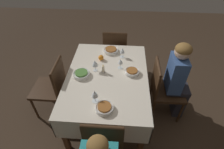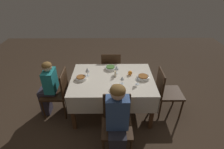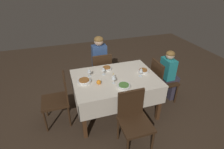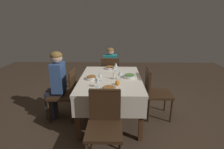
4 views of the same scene
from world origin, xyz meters
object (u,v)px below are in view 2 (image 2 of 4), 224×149
(chair_north, at_px, (111,68))
(person_adult_denim, at_px, (117,120))
(bowl_north, at_px, (110,68))
(wine_glass_north, at_px, (117,68))
(chair_south, at_px, (117,121))
(person_child_teal, at_px, (48,87))
(bowl_west, at_px, (81,78))
(wine_glass_west, at_px, (87,70))
(dining_table, at_px, (112,83))
(wine_glass_south, at_px, (122,78))
(wine_glass_east, at_px, (138,79))
(chair_west, at_px, (58,91))
(bowl_south, at_px, (116,88))
(bowl_east, at_px, (143,77))
(candle_centerpiece, at_px, (115,74))
(orange_fruit, at_px, (130,73))
(chair_east, at_px, (166,90))

(chair_north, relative_size, person_adult_denim, 0.74)
(bowl_north, relative_size, wine_glass_north, 1.33)
(chair_south, bearing_deg, person_child_teal, 148.40)
(bowl_west, xyz_separation_m, wine_glass_west, (0.11, 0.11, 0.09))
(dining_table, xyz_separation_m, person_child_teal, (-1.13, -0.04, -0.05))
(person_adult_denim, distance_m, bowl_north, 1.25)
(chair_south, distance_m, bowl_north, 1.13)
(person_child_teal, bearing_deg, wine_glass_north, 99.31)
(person_adult_denim, bearing_deg, wine_glass_west, 115.96)
(wine_glass_south, distance_m, wine_glass_east, 0.25)
(chair_west, height_order, wine_glass_south, chair_west)
(chair_west, bearing_deg, bowl_west, 91.71)
(dining_table, distance_m, bowl_south, 0.35)
(person_adult_denim, relative_size, person_child_teal, 1.12)
(bowl_east, relative_size, wine_glass_east, 1.50)
(dining_table, xyz_separation_m, wine_glass_west, (-0.44, 0.09, 0.21))
(candle_centerpiece, distance_m, orange_fruit, 0.27)
(chair_east, relative_size, candle_centerpiece, 7.11)
(dining_table, distance_m, candle_centerpiece, 0.16)
(chair_north, bearing_deg, wine_glass_south, 100.97)
(chair_south, height_order, wine_glass_east, chair_south)
(bowl_west, distance_m, wine_glass_east, 0.97)
(chair_east, bearing_deg, candle_centerpiece, 83.61)
(chair_south, relative_size, bowl_east, 3.97)
(person_adult_denim, height_order, wine_glass_west, person_adult_denim)
(wine_glass_east, bearing_deg, candle_centerpiece, 146.81)
(wine_glass_west, height_order, bowl_east, wine_glass_west)
(chair_west, xyz_separation_m, bowl_east, (1.50, 0.03, 0.26))
(person_adult_denim, bearing_deg, chair_west, 139.19)
(person_child_teal, bearing_deg, bowl_north, 108.14)
(bowl_east, distance_m, wine_glass_east, 0.22)
(dining_table, height_order, bowl_north, bowl_north)
(wine_glass_west, bearing_deg, wine_glass_east, -17.65)
(bowl_west, relative_size, candle_centerpiece, 1.57)
(wine_glass_south, bearing_deg, chair_north, 100.97)
(person_child_teal, bearing_deg, orange_fruit, 96.03)
(wine_glass_east, height_order, candle_centerpiece, wine_glass_east)
(chair_south, relative_size, bowl_south, 4.68)
(chair_east, distance_m, person_adult_denim, 1.28)
(chair_north, relative_size, person_child_teal, 0.83)
(chair_south, bearing_deg, candle_centerpiece, 90.29)
(chair_north, distance_m, orange_fruit, 0.79)
(chair_south, height_order, person_child_teal, person_child_teal)
(chair_west, bearing_deg, candle_centerpiece, 95.12)
(person_child_teal, height_order, wine_glass_north, person_child_teal)
(chair_north, bearing_deg, chair_east, 140.43)
(wine_glass_east, xyz_separation_m, orange_fruit, (-0.09, 0.30, -0.07))
(wine_glass_north, bearing_deg, person_adult_denim, -91.27)
(bowl_west, height_order, wine_glass_east, wine_glass_east)
(bowl_north, relative_size, wine_glass_east, 1.45)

